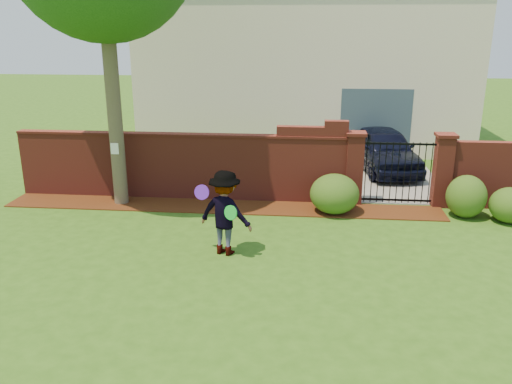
# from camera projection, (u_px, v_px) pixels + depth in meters

# --- Properties ---
(ground) EXTENTS (80.00, 80.00, 0.01)m
(ground) POSITION_uv_depth(u_px,v_px,m) (243.00, 265.00, 10.14)
(ground) COLOR #305A16
(ground) RESTS_ON ground
(mulch_bed) EXTENTS (11.10, 1.08, 0.03)m
(mulch_bed) POSITION_uv_depth(u_px,v_px,m) (222.00, 207.00, 13.39)
(mulch_bed) COLOR #3E1C0B
(mulch_bed) RESTS_ON ground
(brick_wall) EXTENTS (8.70, 0.31, 2.16)m
(brick_wall) POSITION_uv_depth(u_px,v_px,m) (185.00, 165.00, 13.84)
(brick_wall) COLOR maroon
(brick_wall) RESTS_ON ground
(pillar_left) EXTENTS (0.50, 0.50, 1.88)m
(pillar_left) POSITION_uv_depth(u_px,v_px,m) (354.00, 168.00, 13.43)
(pillar_left) COLOR maroon
(pillar_left) RESTS_ON ground
(pillar_right) EXTENTS (0.50, 0.50, 1.88)m
(pillar_right) POSITION_uv_depth(u_px,v_px,m) (443.00, 170.00, 13.22)
(pillar_right) COLOR maroon
(pillar_right) RESTS_ON ground
(iron_gate) EXTENTS (1.78, 0.03, 1.60)m
(iron_gate) POSITION_uv_depth(u_px,v_px,m) (398.00, 173.00, 13.35)
(iron_gate) COLOR black
(iron_gate) RESTS_ON ground
(driveway) EXTENTS (3.20, 8.00, 0.01)m
(driveway) POSITION_uv_depth(u_px,v_px,m) (377.00, 165.00, 17.41)
(driveway) COLOR gray
(driveway) RESTS_ON ground
(house) EXTENTS (12.40, 6.40, 6.30)m
(house) POSITION_uv_depth(u_px,v_px,m) (305.00, 60.00, 20.48)
(house) COLOR beige
(house) RESTS_ON ground
(car) EXTENTS (2.26, 4.22, 1.36)m
(car) POSITION_uv_depth(u_px,v_px,m) (387.00, 151.00, 16.41)
(car) COLOR black
(car) RESTS_ON ground
(paper_notice) EXTENTS (0.20, 0.01, 0.28)m
(paper_notice) POSITION_uv_depth(u_px,v_px,m) (115.00, 149.00, 13.07)
(paper_notice) COLOR white
(paper_notice) RESTS_ON tree
(shrub_left) EXTENTS (1.20, 1.20, 0.98)m
(shrub_left) POSITION_uv_depth(u_px,v_px,m) (334.00, 194.00, 12.84)
(shrub_left) COLOR #254E17
(shrub_left) RESTS_ON ground
(shrub_middle) EXTENTS (0.94, 0.94, 1.04)m
(shrub_middle) POSITION_uv_depth(u_px,v_px,m) (466.00, 196.00, 12.57)
(shrub_middle) COLOR #254E17
(shrub_middle) RESTS_ON ground
(shrub_right) EXTENTS (0.94, 0.94, 0.84)m
(shrub_right) POSITION_uv_depth(u_px,v_px,m) (510.00, 205.00, 12.25)
(shrub_right) COLOR #254E17
(shrub_right) RESTS_ON ground
(man) EXTENTS (1.27, 0.98, 1.73)m
(man) POSITION_uv_depth(u_px,v_px,m) (224.00, 213.00, 10.41)
(man) COLOR gray
(man) RESTS_ON ground
(frisbee_purple) EXTENTS (0.31, 0.13, 0.30)m
(frisbee_purple) POSITION_uv_depth(u_px,v_px,m) (202.00, 192.00, 10.23)
(frisbee_purple) COLOR #6621CF
(frisbee_purple) RESTS_ON man
(frisbee_green) EXTENTS (0.29, 0.20, 0.29)m
(frisbee_green) POSITION_uv_depth(u_px,v_px,m) (231.00, 213.00, 10.12)
(frisbee_green) COLOR green
(frisbee_green) RESTS_ON man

